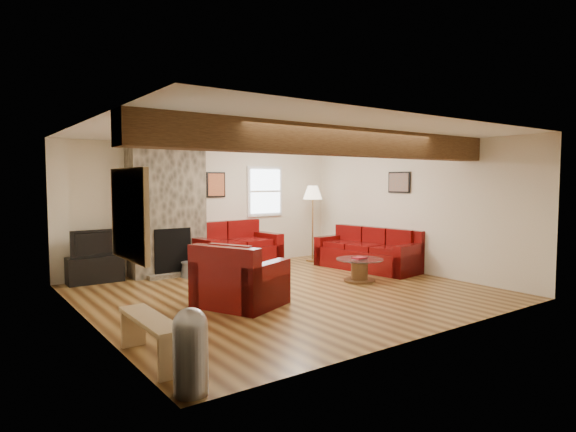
% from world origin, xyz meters
% --- Properties ---
extents(room, '(8.00, 8.00, 8.00)m').
position_xyz_m(room, '(0.00, 0.00, 1.25)').
color(room, '#583417').
rests_on(room, ground).
extents(floor, '(6.00, 6.00, 0.00)m').
position_xyz_m(floor, '(0.00, 0.00, 0.00)').
color(floor, '#583417').
rests_on(floor, ground).
extents(oak_beam, '(6.00, 0.36, 0.38)m').
position_xyz_m(oak_beam, '(0.00, -1.25, 2.31)').
color(oak_beam, '#341F0F').
rests_on(oak_beam, room).
extents(chimney_breast, '(1.40, 0.67, 2.50)m').
position_xyz_m(chimney_breast, '(-1.00, 2.49, 1.22)').
color(chimney_breast, '#3A362D').
rests_on(chimney_breast, floor).
extents(back_window, '(0.90, 0.08, 1.10)m').
position_xyz_m(back_window, '(1.35, 2.71, 1.55)').
color(back_window, white).
rests_on(back_window, room).
extents(hatch_window, '(0.08, 1.00, 0.90)m').
position_xyz_m(hatch_window, '(-2.96, -1.50, 1.45)').
color(hatch_window, tan).
rests_on(hatch_window, room).
extents(ceiling_dome, '(0.40, 0.40, 0.18)m').
position_xyz_m(ceiling_dome, '(0.90, 0.90, 2.44)').
color(ceiling_dome, '#EFE4CB').
rests_on(ceiling_dome, room).
extents(artwork_back, '(0.42, 0.06, 0.52)m').
position_xyz_m(artwork_back, '(0.15, 2.71, 1.70)').
color(artwork_back, black).
rests_on(artwork_back, room).
extents(artwork_right, '(0.06, 0.55, 0.42)m').
position_xyz_m(artwork_right, '(2.96, 0.30, 1.75)').
color(artwork_right, black).
rests_on(artwork_right, room).
extents(sofa_three, '(1.18, 2.23, 0.82)m').
position_xyz_m(sofa_three, '(2.48, 0.67, 0.41)').
color(sofa_three, '#4A050A').
rests_on(sofa_three, floor).
extents(loveseat, '(1.90, 1.24, 0.95)m').
position_xyz_m(loveseat, '(0.29, 2.23, 0.48)').
color(loveseat, '#4A050A').
rests_on(loveseat, floor).
extents(armchair_red, '(1.33, 1.40, 0.89)m').
position_xyz_m(armchair_red, '(-1.03, -0.28, 0.45)').
color(armchair_red, '#4A050A').
rests_on(armchair_red, floor).
extents(coffee_table, '(0.83, 0.83, 0.43)m').
position_xyz_m(coffee_table, '(1.51, -0.10, 0.20)').
color(coffee_table, '#4D3019').
rests_on(coffee_table, floor).
extents(tv_cabinet, '(0.92, 0.37, 0.46)m').
position_xyz_m(tv_cabinet, '(-2.32, 2.53, 0.23)').
color(tv_cabinet, black).
rests_on(tv_cabinet, floor).
extents(television, '(0.82, 0.11, 0.47)m').
position_xyz_m(television, '(-2.32, 2.53, 0.70)').
color(television, black).
rests_on(television, tv_cabinet).
extents(floor_lamp, '(0.43, 0.43, 1.68)m').
position_xyz_m(floor_lamp, '(2.22, 2.11, 1.43)').
color(floor_lamp, '#B4854B').
rests_on(floor_lamp, floor).
extents(pine_bench, '(0.27, 1.16, 0.43)m').
position_xyz_m(pine_bench, '(-2.83, -1.64, 0.22)').
color(pine_bench, tan).
rests_on(pine_bench, floor).
extents(pedal_bin, '(0.38, 0.38, 0.73)m').
position_xyz_m(pedal_bin, '(-2.82, -2.55, 0.37)').
color(pedal_bin, '#A2A3A7').
rests_on(pedal_bin, floor).
extents(coal_bucket, '(0.31, 0.31, 0.29)m').
position_xyz_m(coal_bucket, '(-0.78, 2.03, 0.15)').
color(coal_bucket, gray).
rests_on(coal_bucket, floor).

